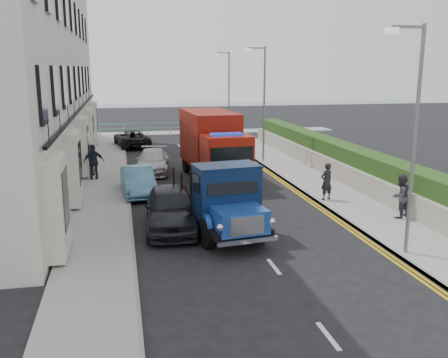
{
  "coord_description": "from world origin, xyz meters",
  "views": [
    {
      "loc": [
        -4.28,
        -15.27,
        5.78
      ],
      "look_at": [
        -0.29,
        3.86,
        1.4
      ],
      "focal_mm": 40.0,
      "sensor_mm": 36.0,
      "label": 1
    }
  ],
  "objects_px": {
    "red_lorry": "(213,144)",
    "pedestrian_east_near": "(327,181)",
    "lamp_mid": "(262,98)",
    "lamp_far": "(227,90)",
    "bedford_lorry": "(225,204)",
    "parked_car_front": "(171,208)",
    "lamp_near": "(412,129)"
  },
  "relations": [
    {
      "from": "pedestrian_east_near",
      "to": "bedford_lorry",
      "type": "bearing_deg",
      "value": 15.47
    },
    {
      "from": "parked_car_front",
      "to": "pedestrian_east_near",
      "type": "xyz_separation_m",
      "value": [
        7.0,
        2.29,
        0.15
      ]
    },
    {
      "from": "red_lorry",
      "to": "lamp_near",
      "type": "bearing_deg",
      "value": -76.17
    },
    {
      "from": "lamp_far",
      "to": "parked_car_front",
      "type": "relative_size",
      "value": 1.52
    },
    {
      "from": "lamp_mid",
      "to": "pedestrian_east_near",
      "type": "relative_size",
      "value": 4.29
    },
    {
      "from": "lamp_near",
      "to": "lamp_far",
      "type": "height_order",
      "value": "same"
    },
    {
      "from": "lamp_far",
      "to": "bedford_lorry",
      "type": "bearing_deg",
      "value": -102.36
    },
    {
      "from": "bedford_lorry",
      "to": "lamp_mid",
      "type": "bearing_deg",
      "value": 61.3
    },
    {
      "from": "parked_car_front",
      "to": "lamp_near",
      "type": "bearing_deg",
      "value": -28.11
    },
    {
      "from": "lamp_mid",
      "to": "parked_car_front",
      "type": "height_order",
      "value": "lamp_mid"
    },
    {
      "from": "lamp_near",
      "to": "lamp_mid",
      "type": "relative_size",
      "value": 1.0
    },
    {
      "from": "bedford_lorry",
      "to": "parked_car_front",
      "type": "xyz_separation_m",
      "value": [
        -1.73,
        1.26,
        -0.39
      ]
    },
    {
      "from": "red_lorry",
      "to": "pedestrian_east_near",
      "type": "height_order",
      "value": "red_lorry"
    },
    {
      "from": "red_lorry",
      "to": "bedford_lorry",
      "type": "bearing_deg",
      "value": -101.53
    },
    {
      "from": "lamp_far",
      "to": "parked_car_front",
      "type": "distance_m",
      "value": 23.04
    },
    {
      "from": "pedestrian_east_near",
      "to": "lamp_mid",
      "type": "bearing_deg",
      "value": -107.13
    },
    {
      "from": "red_lorry",
      "to": "pedestrian_east_near",
      "type": "relative_size",
      "value": 4.2
    },
    {
      "from": "lamp_mid",
      "to": "lamp_far",
      "type": "relative_size",
      "value": 1.0
    },
    {
      "from": "lamp_near",
      "to": "red_lorry",
      "type": "height_order",
      "value": "lamp_near"
    },
    {
      "from": "lamp_mid",
      "to": "parked_car_front",
      "type": "relative_size",
      "value": 1.52
    },
    {
      "from": "lamp_near",
      "to": "parked_car_front",
      "type": "distance_m",
      "value": 8.6
    },
    {
      "from": "lamp_near",
      "to": "lamp_mid",
      "type": "distance_m",
      "value": 16.0
    },
    {
      "from": "lamp_mid",
      "to": "bedford_lorry",
      "type": "height_order",
      "value": "lamp_mid"
    },
    {
      "from": "red_lorry",
      "to": "lamp_mid",
      "type": "bearing_deg",
      "value": 42.62
    },
    {
      "from": "lamp_near",
      "to": "lamp_mid",
      "type": "height_order",
      "value": "same"
    },
    {
      "from": "lamp_mid",
      "to": "parked_car_front",
      "type": "xyz_separation_m",
      "value": [
        -6.78,
        -11.78,
        -3.21
      ]
    },
    {
      "from": "lamp_near",
      "to": "lamp_mid",
      "type": "bearing_deg",
      "value": 90.0
    },
    {
      "from": "red_lorry",
      "to": "parked_car_front",
      "type": "relative_size",
      "value": 1.49
    },
    {
      "from": "lamp_mid",
      "to": "pedestrian_east_near",
      "type": "xyz_separation_m",
      "value": [
        0.22,
        -9.49,
        -3.06
      ]
    },
    {
      "from": "lamp_near",
      "to": "pedestrian_east_near",
      "type": "distance_m",
      "value": 7.19
    },
    {
      "from": "bedford_lorry",
      "to": "red_lorry",
      "type": "relative_size",
      "value": 0.82
    },
    {
      "from": "bedford_lorry",
      "to": "pedestrian_east_near",
      "type": "xyz_separation_m",
      "value": [
        5.27,
        3.55,
        -0.24
      ]
    }
  ]
}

